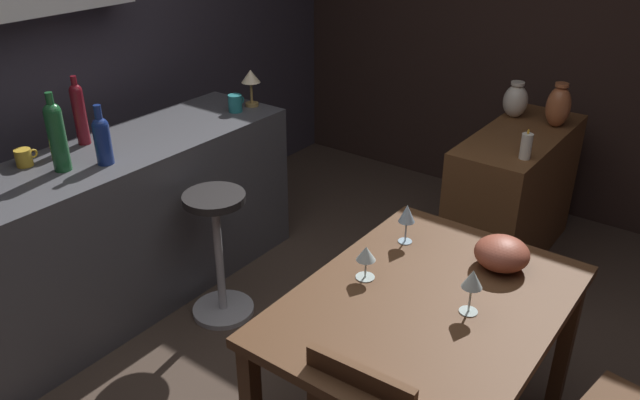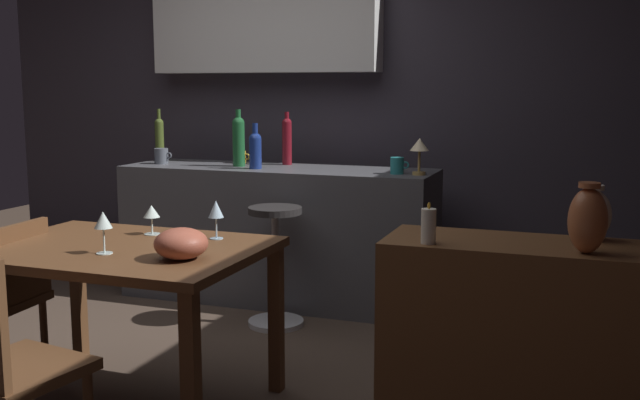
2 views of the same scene
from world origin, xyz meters
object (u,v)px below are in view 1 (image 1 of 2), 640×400
(wine_bottle_green, at_px, (57,134))
(wine_bottle_cobalt, at_px, (102,138))
(cup_teal, at_px, (235,103))
(vase_copper, at_px, (558,106))
(fruit_bowl, at_px, (502,253))
(wine_glass_right, at_px, (407,215))
(wine_bottle_ruby, at_px, (79,112))
(vase_ceramic_ivory, at_px, (515,101))
(sideboard_cabinet, at_px, (512,196))
(cup_mustard, at_px, (24,158))
(wine_glass_left, at_px, (366,255))
(bar_stool, at_px, (219,252))
(pillar_candle_tall, at_px, (526,146))
(counter_lamp, at_px, (251,80))
(wine_glass_center, at_px, (472,280))
(dining_table, at_px, (426,319))

(wine_bottle_green, xyz_separation_m, wine_bottle_cobalt, (0.17, -0.10, -0.05))
(cup_teal, xyz_separation_m, vase_copper, (1.11, -1.55, -0.01))
(fruit_bowl, height_order, cup_teal, cup_teal)
(wine_glass_right, xyz_separation_m, wine_bottle_ruby, (-0.36, 1.73, 0.20))
(vase_ceramic_ivory, bearing_deg, sideboard_cabinet, -148.67)
(wine_bottle_green, xyz_separation_m, cup_teal, (1.11, -0.07, -0.13))
(cup_mustard, bearing_deg, wine_bottle_cobalt, -49.22)
(sideboard_cabinet, relative_size, wine_glass_left, 7.83)
(bar_stool, height_order, wine_glass_left, wine_glass_left)
(fruit_bowl, distance_m, wine_bottle_ruby, 2.19)
(sideboard_cabinet, xyz_separation_m, wine_glass_left, (-1.70, -0.02, 0.43))
(pillar_candle_tall, bearing_deg, wine_bottle_green, 134.68)
(bar_stool, relative_size, cup_mustard, 6.40)
(counter_lamp, bearing_deg, pillar_candle_tall, -76.17)
(sideboard_cabinet, bearing_deg, vase_copper, -26.80)
(sideboard_cabinet, distance_m, bar_stool, 1.82)
(wine_glass_right, height_order, vase_copper, vase_copper)
(wine_glass_right, bearing_deg, pillar_candle_tall, -7.83)
(wine_glass_center, height_order, counter_lamp, counter_lamp)
(vase_copper, bearing_deg, vase_ceramic_ivory, 86.51)
(wine_glass_right, xyz_separation_m, counter_lamp, (0.62, 1.44, 0.19))
(vase_ceramic_ivory, bearing_deg, counter_lamp, 127.65)
(cup_mustard, bearing_deg, wine_glass_center, -79.05)
(dining_table, bearing_deg, wine_bottle_ruby, 91.35)
(cup_mustard, bearing_deg, wine_bottle_green, -66.87)
(sideboard_cabinet, distance_m, wine_bottle_green, 2.59)
(sideboard_cabinet, height_order, vase_ceramic_ivory, vase_ceramic_ivory)
(sideboard_cabinet, distance_m, pillar_candle_tall, 0.62)
(cup_teal, height_order, vase_ceramic_ivory, vase_ceramic_ivory)
(wine_glass_center, distance_m, cup_teal, 2.03)
(wine_glass_right, distance_m, cup_teal, 1.53)
(wine_glass_left, xyz_separation_m, counter_lamp, (0.95, 1.45, 0.22))
(vase_copper, bearing_deg, wine_glass_right, 176.14)
(counter_lamp, distance_m, vase_copper, 1.83)
(cup_teal, height_order, vase_copper, vase_copper)
(wine_glass_center, height_order, vase_copper, vase_copper)
(wine_bottle_green, xyz_separation_m, vase_ceramic_ivory, (2.24, -1.36, -0.16))
(wine_glass_right, relative_size, vase_copper, 0.68)
(pillar_candle_tall, bearing_deg, wine_glass_center, -167.34)
(fruit_bowl, relative_size, wine_bottle_cobalt, 0.74)
(wine_bottle_cobalt, xyz_separation_m, cup_teal, (0.94, 0.03, -0.08))
(wine_bottle_ruby, xyz_separation_m, vase_ceramic_ivory, (1.97, -1.57, -0.15))
(wine_glass_left, relative_size, fruit_bowl, 0.64)
(wine_glass_right, relative_size, wine_bottle_green, 0.47)
(dining_table, bearing_deg, sideboard_cabinet, 9.71)
(wine_bottle_green, height_order, vase_copper, wine_bottle_green)
(dining_table, height_order, pillar_candle_tall, pillar_candle_tall)
(bar_stool, bearing_deg, cup_teal, 34.37)
(wine_bottle_green, height_order, cup_mustard, wine_bottle_green)
(wine_glass_left, height_order, wine_bottle_cobalt, wine_bottle_cobalt)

